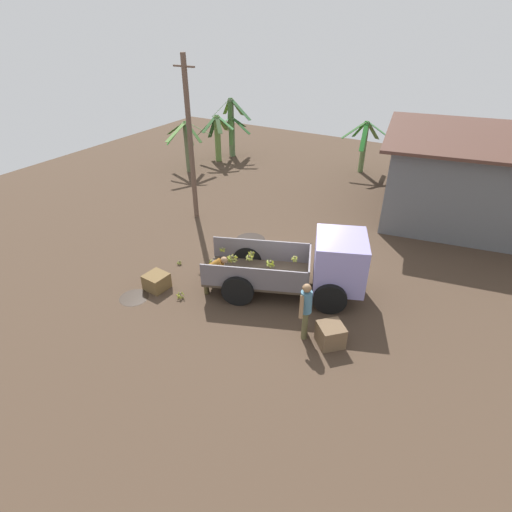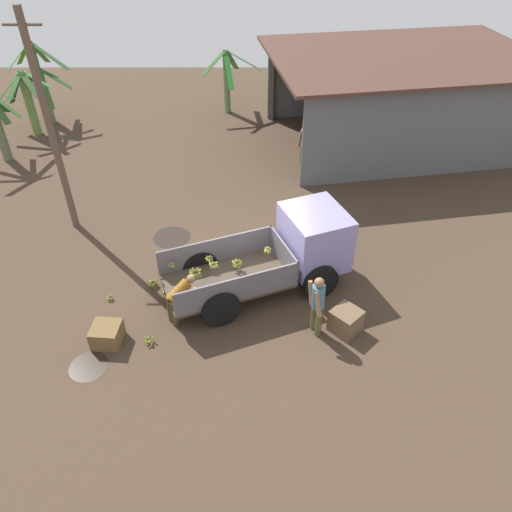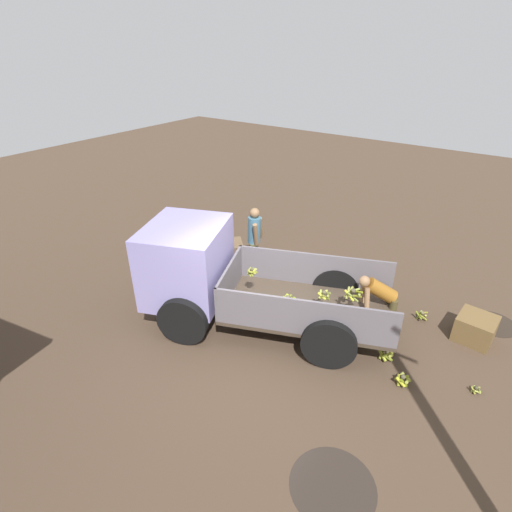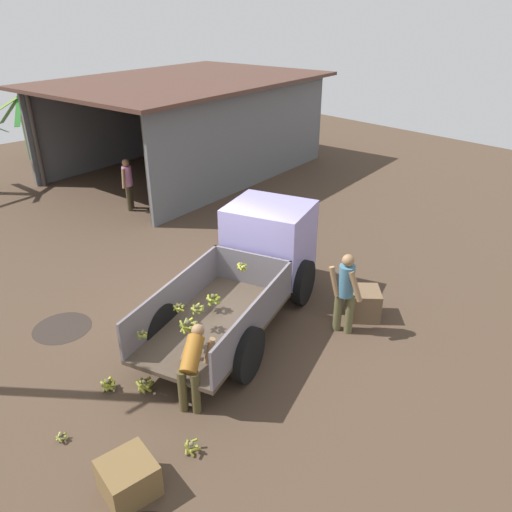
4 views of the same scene
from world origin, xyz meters
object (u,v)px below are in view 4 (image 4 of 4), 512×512
at_px(wooden_crate_1, 363,303).
at_px(banana_bunch_on_ground_2, 145,384).
at_px(person_bystander_near_shed, 128,182).
at_px(banana_bunch_on_ground_0, 192,446).
at_px(person_worker_loading, 192,364).
at_px(person_foreground_visitor, 345,290).
at_px(wooden_crate_0, 128,478).
at_px(banana_bunch_on_ground_1, 108,384).
at_px(cargo_truck, 258,257).
at_px(banana_bunch_on_ground_3, 62,436).

bearing_deg(wooden_crate_1, banana_bunch_on_ground_2, 165.88).
height_order(person_bystander_near_shed, wooden_crate_1, person_bystander_near_shed).
bearing_deg(banana_bunch_on_ground_0, person_worker_loading, 50.82).
xyz_separation_m(person_foreground_visitor, wooden_crate_0, (-4.95, -0.35, -0.69)).
bearing_deg(person_foreground_visitor, wooden_crate_1, 162.56).
distance_m(person_bystander_near_shed, banana_bunch_on_ground_0, 10.07).
bearing_deg(banana_bunch_on_ground_1, wooden_crate_0, -110.93).
relative_size(banana_bunch_on_ground_1, wooden_crate_1, 0.44).
height_order(banana_bunch_on_ground_0, banana_bunch_on_ground_2, banana_bunch_on_ground_2).
height_order(cargo_truck, wooden_crate_0, cargo_truck).
height_order(banana_bunch_on_ground_1, banana_bunch_on_ground_2, banana_bunch_on_ground_2).
distance_m(person_bystander_near_shed, wooden_crate_0, 10.49).
relative_size(person_bystander_near_shed, banana_bunch_on_ground_2, 5.05).
bearing_deg(wooden_crate_0, wooden_crate_1, 4.07).
height_order(person_foreground_visitor, wooden_crate_0, person_foreground_visitor).
bearing_deg(wooden_crate_1, person_bystander_near_shed, 92.47).
distance_m(banana_bunch_on_ground_0, banana_bunch_on_ground_3, 1.96).
relative_size(banana_bunch_on_ground_0, banana_bunch_on_ground_2, 0.82).
xyz_separation_m(person_worker_loading, wooden_crate_0, (-1.66, -0.79, -0.49)).
relative_size(banana_bunch_on_ground_0, banana_bunch_on_ground_3, 1.48).
relative_size(person_worker_loading, banana_bunch_on_ground_0, 4.69).
xyz_separation_m(cargo_truck, wooden_crate_0, (-4.54, -2.33, -0.81)).
relative_size(cargo_truck, wooden_crate_0, 7.67).
bearing_deg(banana_bunch_on_ground_1, banana_bunch_on_ground_2, -44.71).
bearing_deg(wooden_crate_1, banana_bunch_on_ground_1, 162.41).
bearing_deg(banana_bunch_on_ground_0, person_foreground_visitor, 5.68).
height_order(banana_bunch_on_ground_1, wooden_crate_0, wooden_crate_0).
bearing_deg(banana_bunch_on_ground_0, wooden_crate_1, 5.43).
distance_m(banana_bunch_on_ground_2, banana_bunch_on_ground_3, 1.49).
relative_size(person_foreground_visitor, banana_bunch_on_ground_0, 6.44).
relative_size(banana_bunch_on_ground_0, wooden_crate_0, 0.40).
height_order(banana_bunch_on_ground_0, banana_bunch_on_ground_3, banana_bunch_on_ground_0).
height_order(banana_bunch_on_ground_0, banana_bunch_on_ground_1, banana_bunch_on_ground_1).
height_order(person_foreground_visitor, wooden_crate_1, person_foreground_visitor).
relative_size(banana_bunch_on_ground_2, wooden_crate_1, 0.50).
xyz_separation_m(person_foreground_visitor, banana_bunch_on_ground_1, (-4.20, 1.62, -0.82)).
distance_m(wooden_crate_0, wooden_crate_1, 5.71).
bearing_deg(wooden_crate_0, banana_bunch_on_ground_1, 69.07).
relative_size(person_foreground_visitor, person_bystander_near_shed, 1.05).
xyz_separation_m(wooden_crate_0, wooden_crate_1, (5.69, 0.41, 0.05)).
relative_size(person_foreground_visitor, banana_bunch_on_ground_2, 5.29).
height_order(person_worker_loading, banana_bunch_on_ground_0, person_worker_loading).
xyz_separation_m(banana_bunch_on_ground_3, wooden_crate_1, (5.98, -1.05, 0.22)).
bearing_deg(banana_bunch_on_ground_1, banana_bunch_on_ground_3, -153.60).
bearing_deg(banana_bunch_on_ground_3, banana_bunch_on_ground_2, 3.28).
distance_m(person_worker_loading, banana_bunch_on_ground_3, 2.16).
bearing_deg(banana_bunch_on_ground_0, wooden_crate_0, 177.54).
height_order(person_foreground_visitor, banana_bunch_on_ground_0, person_foreground_visitor).
relative_size(person_foreground_visitor, banana_bunch_on_ground_1, 5.99).
xyz_separation_m(person_bystander_near_shed, banana_bunch_on_ground_3, (-5.61, -7.56, -0.81)).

